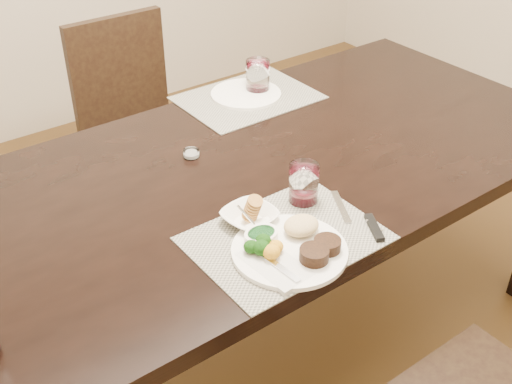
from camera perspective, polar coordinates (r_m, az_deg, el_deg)
ground_plane at (r=2.39m, az=1.24°, el=-12.52°), size 4.50×4.50×0.00m
dining_table at (r=1.96m, az=1.47°, el=1.04°), size 2.00×1.00×0.75m
chair_far at (r=2.74m, az=-10.72°, el=6.61°), size 0.42×0.42×0.90m
placemat_near at (r=1.59m, az=2.62°, el=-4.12°), size 0.46×0.34×0.00m
placemat_far at (r=2.28m, az=-0.73°, el=8.38°), size 0.46×0.34×0.00m
dinner_plate at (r=1.54m, az=3.46°, el=-4.82°), size 0.28×0.28×0.05m
napkin_fork at (r=1.50m, az=1.65°, el=-6.54°), size 0.11×0.18×0.02m
steak_knife at (r=1.66m, az=9.75°, el=-2.67°), size 0.09×0.24×0.01m
cracker_bowl at (r=1.63m, az=-0.59°, el=-2.20°), size 0.15×0.15×0.06m
sauce_ramekin at (r=1.56m, az=0.46°, el=-4.04°), size 0.09×0.13×0.07m
wine_glass_near at (r=1.70m, az=4.26°, el=0.63°), size 0.08×0.08×0.11m
far_plate at (r=2.29m, az=-0.90°, el=8.71°), size 0.25×0.25×0.01m
wine_glass_far at (r=2.30m, az=0.15°, el=10.12°), size 0.08×0.08×0.12m
salt_cellar at (r=1.93m, az=-5.77°, el=3.40°), size 0.05×0.05×0.02m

